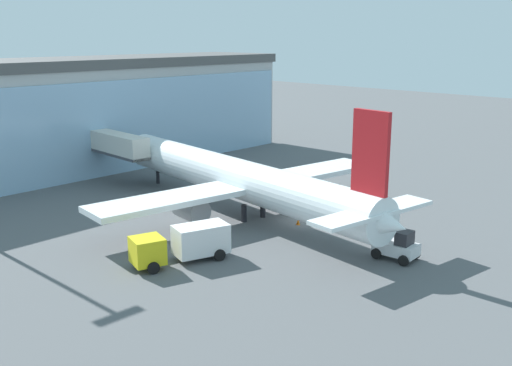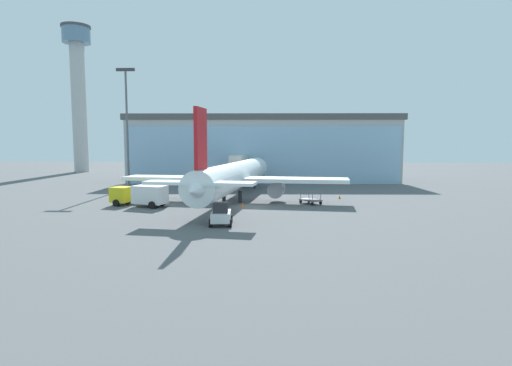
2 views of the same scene
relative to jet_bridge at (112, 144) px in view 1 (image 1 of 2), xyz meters
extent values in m
plane|color=#545659|center=(3.94, -25.11, -4.33)|extent=(240.00, 240.00, 0.00)
cube|color=#ACACAC|center=(3.94, 9.87, 1.88)|extent=(54.71, 15.54, 12.43)
cube|color=#93B7D8|center=(4.25, 3.22, 1.26)|extent=(53.04, 2.78, 11.18)
cube|color=#4E4E4E|center=(3.94, 9.87, 8.70)|extent=(55.81, 15.85, 1.20)
cube|color=beige|center=(0.00, -0.10, 0.18)|extent=(2.58, 12.36, 2.40)
cube|color=#3F3F47|center=(0.00, -0.10, -0.87)|extent=(2.62, 12.36, 0.30)
cylinder|color=#4C4C51|center=(0.14, 4.51, -2.68)|extent=(0.70, 0.70, 3.31)
cylinder|color=white|center=(1.44, -19.07, -0.89)|extent=(7.43, 35.61, 3.67)
cone|color=white|center=(3.33, -1.46, -0.89)|extent=(3.97, 3.37, 3.67)
cone|color=white|center=(-0.45, -36.68, -0.89)|extent=(3.71, 4.33, 3.31)
cube|color=white|center=(1.25, -20.83, -1.26)|extent=(30.65, 7.42, 0.50)
cube|color=white|center=(-0.34, -35.68, -0.34)|extent=(11.19, 3.56, 0.30)
cube|color=red|center=(-0.29, -35.19, 3.97)|extent=(0.70, 3.22, 6.05)
cylinder|color=gray|center=(-4.43, -19.72, -2.61)|extent=(2.43, 3.41, 2.10)
cylinder|color=gray|center=(7.05, -20.95, -2.61)|extent=(2.43, 3.41, 2.10)
cylinder|color=black|center=(0.05, -21.71, -3.53)|extent=(0.50, 0.50, 1.60)
cylinder|color=black|center=(2.24, -21.94, -3.53)|extent=(0.50, 0.50, 1.60)
cylinder|color=black|center=(3.01, -4.45, -3.53)|extent=(0.40, 0.40, 1.60)
cube|color=yellow|center=(-12.59, -24.90, -2.93)|extent=(2.71, 2.71, 1.90)
cube|color=white|center=(-8.55, -26.03, -2.78)|extent=(4.44, 3.19, 2.20)
cylinder|color=black|center=(-12.89, -25.96, -3.88)|extent=(0.95, 0.53, 0.90)
cylinder|color=black|center=(-12.30, -23.84, -3.88)|extent=(0.95, 0.53, 0.90)
cylinder|color=black|center=(-7.88, -27.35, -3.88)|extent=(0.95, 0.53, 0.90)
cylinder|color=black|center=(-7.29, -25.24, -3.88)|extent=(0.95, 0.53, 0.90)
cube|color=slate|center=(11.50, -22.34, -3.81)|extent=(2.99, 3.19, 0.16)
cylinder|color=black|center=(10.24, -21.90, -4.11)|extent=(0.37, 0.42, 0.44)
cylinder|color=slate|center=(10.24, -21.90, -3.28)|extent=(0.08, 0.08, 0.90)
cylinder|color=black|center=(11.37, -21.01, -4.11)|extent=(0.37, 0.42, 0.44)
cylinder|color=slate|center=(11.37, -21.01, -3.28)|extent=(0.08, 0.08, 0.90)
cylinder|color=black|center=(11.63, -23.66, -4.11)|extent=(0.37, 0.42, 0.44)
cylinder|color=slate|center=(11.63, -23.66, -3.28)|extent=(0.08, 0.08, 0.90)
cylinder|color=black|center=(12.76, -22.77, -4.11)|extent=(0.37, 0.42, 0.44)
cylinder|color=slate|center=(12.76, -22.77, -3.28)|extent=(0.08, 0.08, 0.90)
cube|color=silver|center=(1.84, -36.42, -3.48)|extent=(2.08, 3.35, 0.90)
cube|color=#26262B|center=(1.90, -37.06, -2.53)|extent=(1.48, 1.12, 1.00)
cylinder|color=black|center=(0.85, -35.39, -3.93)|extent=(0.42, 0.83, 0.80)
cylinder|color=black|center=(2.64, -35.23, -3.93)|extent=(0.42, 0.83, 0.80)
cylinder|color=black|center=(1.05, -37.62, -3.93)|extent=(0.42, 0.83, 0.80)
cylinder|color=black|center=(2.84, -37.46, -3.93)|extent=(0.42, 0.83, 0.80)
cone|color=orange|center=(2.87, -25.74, -4.05)|extent=(0.36, 0.36, 0.55)
cone|color=orange|center=(16.00, -17.26, -4.05)|extent=(0.36, 0.36, 0.55)
camera|label=1|loc=(-35.60, -59.14, 12.18)|focal=42.00mm
camera|label=2|loc=(7.48, -74.08, 3.49)|focal=28.00mm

